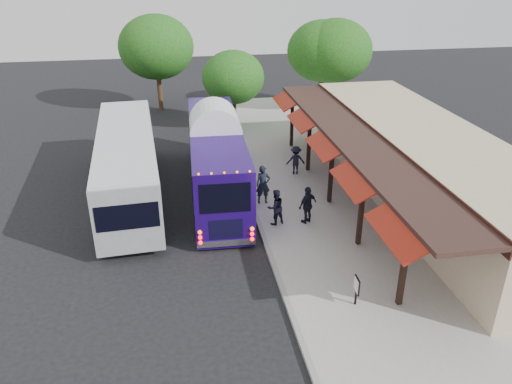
{
  "coord_description": "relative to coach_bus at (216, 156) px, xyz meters",
  "views": [
    {
      "loc": [
        -3.41,
        -16.84,
        11.07
      ],
      "look_at": [
        -0.12,
        2.36,
        1.8
      ],
      "focal_mm": 35.0,
      "sensor_mm": 36.0,
      "label": 1
    }
  ],
  "objects": [
    {
      "name": "ped_b",
      "position": [
        2.21,
        -4.04,
        -1.02
      ],
      "size": [
        0.98,
        0.88,
        1.66
      ],
      "primitive_type": "imported",
      "rotation": [
        0.0,
        0.0,
        3.51
      ],
      "color": "black",
      "rests_on": "sidewalk"
    },
    {
      "name": "ped_c",
      "position": [
        3.65,
        -4.16,
        -0.98
      ],
      "size": [
        1.1,
        0.89,
        1.75
      ],
      "primitive_type": "imported",
      "rotation": [
        0.0,
        0.0,
        3.67
      ],
      "color": "black",
      "rests_on": "sidewalk"
    },
    {
      "name": "city_bus",
      "position": [
        -4.36,
        0.24,
        -0.17
      ],
      "size": [
        3.44,
        12.49,
        3.32
      ],
      "rotation": [
        0.0,
        0.0,
        0.06
      ],
      "color": "gray",
      "rests_on": "ground"
    },
    {
      "name": "coach_bus",
      "position": [
        0.0,
        0.0,
        0.0
      ],
      "size": [
        2.85,
        11.75,
        3.73
      ],
      "rotation": [
        0.0,
        0.0,
        -0.03
      ],
      "color": "#20085E",
      "rests_on": "ground"
    },
    {
      "name": "tree_far",
      "position": [
        -2.87,
        15.98,
        2.81
      ],
      "size": [
        5.64,
        5.64,
        7.22
      ],
      "color": "#382314",
      "rests_on": "ground"
    },
    {
      "name": "tree_mid",
      "position": [
        9.44,
        13.64,
        2.56
      ],
      "size": [
        5.35,
        5.35,
        6.84
      ],
      "color": "#382314",
      "rests_on": "ground"
    },
    {
      "name": "tree_right",
      "position": [
        10.26,
        13.13,
        2.65
      ],
      "size": [
        5.45,
        5.45,
        6.98
      ],
      "color": "#382314",
      "rests_on": "ground"
    },
    {
      "name": "station_shelter",
      "position": [
        9.83,
        -2.42,
        -0.16
      ],
      "size": [
        8.15,
        20.0,
        3.6
      ],
      "color": "tan",
      "rests_on": "ground"
    },
    {
      "name": "curb",
      "position": [
        1.5,
        -2.42,
        -1.93
      ],
      "size": [
        0.2,
        40.0,
        0.16
      ],
      "primitive_type": "cube",
      "color": "gray",
      "rests_on": "ground"
    },
    {
      "name": "ground",
      "position": [
        1.45,
        -6.42,
        -2.0
      ],
      "size": [
        90.0,
        90.0,
        0.0
      ],
      "primitive_type": "plane",
      "color": "black",
      "rests_on": "ground"
    },
    {
      "name": "ped_a",
      "position": [
        2.05,
        -1.85,
        -0.9
      ],
      "size": [
        0.69,
        0.46,
        1.9
      ],
      "primitive_type": "imported",
      "rotation": [
        0.0,
        0.0,
        0.0
      ],
      "color": "black",
      "rests_on": "sidewalk"
    },
    {
      "name": "ped_d",
      "position": [
        4.45,
        1.34,
        -1.06
      ],
      "size": [
        1.07,
        0.66,
        1.6
      ],
      "primitive_type": "imported",
      "rotation": [
        0.0,
        0.0,
        3.07
      ],
      "color": "black",
      "rests_on": "sidewalk"
    },
    {
      "name": "tree_left",
      "position": [
        2.22,
        10.29,
        1.59
      ],
      "size": [
        4.22,
        4.22,
        5.4
      ],
      "color": "#382314",
      "rests_on": "ground"
    },
    {
      "name": "sidewalk",
      "position": [
        6.45,
        -2.42,
        -1.93
      ],
      "size": [
        10.0,
        40.0,
        0.15
      ],
      "primitive_type": "cube",
      "color": "#9E9B93",
      "rests_on": "ground"
    },
    {
      "name": "sign_board",
      "position": [
        3.77,
        -10.12,
        -1.12
      ],
      "size": [
        0.07,
        0.5,
        1.09
      ],
      "rotation": [
        0.0,
        0.0,
        -0.04
      ],
      "color": "black",
      "rests_on": "sidewalk"
    }
  ]
}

